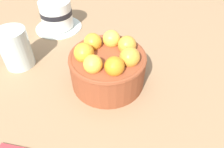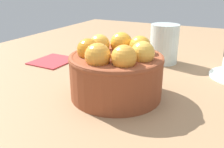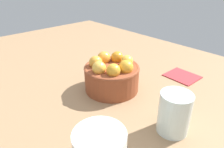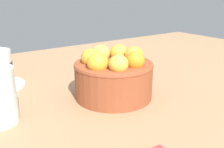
{
  "view_description": "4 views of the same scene",
  "coord_description": "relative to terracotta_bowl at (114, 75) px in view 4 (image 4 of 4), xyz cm",
  "views": [
    {
      "loc": [
        -6.63,
        31.98,
        32.69
      ],
      "look_at": [
        -1.12,
        1.16,
        3.48
      ],
      "focal_mm": 33.41,
      "sensor_mm": 36.0,
      "label": 1
    },
    {
      "loc": [
        -34.32,
        -16.54,
        18.47
      ],
      "look_at": [
        -0.99,
        0.27,
        4.23
      ],
      "focal_mm": 38.71,
      "sensor_mm": 36.0,
      "label": 2
    },
    {
      "loc": [
        38.44,
        -35.09,
        31.44
      ],
      "look_at": [
        -0.92,
        0.94,
        4.17
      ],
      "focal_mm": 32.79,
      "sensor_mm": 36.0,
      "label": 3
    },
    {
      "loc": [
        28.25,
        39.31,
        20.77
      ],
      "look_at": [
        0.23,
        -0.2,
        4.85
      ],
      "focal_mm": 40.84,
      "sensor_mm": 36.0,
      "label": 4
    }
  ],
  "objects": [
    {
      "name": "terracotta_bowl",
      "position": [
        0.0,
        0.0,
        0.0
      ],
      "size": [
        15.74,
        15.74,
        10.17
      ],
      "color": "brown",
      "rests_on": "ground_plane"
    },
    {
      "name": "ground_plane",
      "position": [
        0.01,
        0.01,
        -7.12
      ],
      "size": [
        156.72,
        100.8,
        4.89
      ],
      "primitive_type": "cube",
      "color": "#997551"
    }
  ]
}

